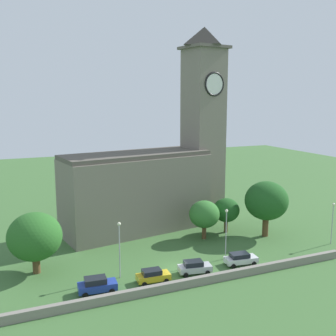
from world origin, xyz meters
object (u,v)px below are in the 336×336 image
object	(u,v)px
streetlamp_east_mid	(333,216)
tree_churchyard	(266,201)
tree_by_tower	(204,214)
tree_riverside_east	(226,210)
car_yellow	(153,276)
tree_riverside_west	(35,237)
streetlamp_central	(226,226)
car_white	(241,259)
streetlamp_west_mid	(119,241)
church	(158,170)
car_blue	(97,285)
car_silver	(194,267)

from	to	relation	value
streetlamp_east_mid	tree_churchyard	distance (m)	10.25
tree_by_tower	tree_riverside_east	distance (m)	5.11
streetlamp_east_mid	car_yellow	bearing A→B (deg)	-177.16
streetlamp_east_mid	tree_by_tower	size ratio (longest dim) A/B	1.04
tree_riverside_east	tree_riverside_west	xyz separation A→B (m)	(-31.14, -4.29, 1.06)
streetlamp_central	tree_by_tower	distance (m)	8.66
streetlamp_central	tree_churchyard	bearing A→B (deg)	27.42
tree_riverside_west	streetlamp_east_mid	bearing A→B (deg)	-9.09
car_yellow	tree_riverside_west	world-z (taller)	tree_riverside_west
streetlamp_central	streetlamp_east_mid	size ratio (longest dim) A/B	1.10
streetlamp_east_mid	tree_by_tower	distance (m)	19.83
car_white	tree_by_tower	world-z (taller)	tree_by_tower
tree_riverside_west	tree_by_tower	bearing A→B (deg)	6.34
tree_riverside_east	tree_churchyard	size ratio (longest dim) A/B	0.64
streetlamp_west_mid	tree_riverside_west	xyz separation A→B (m)	(-9.60, 5.65, 0.07)
car_yellow	tree_riverside_west	distance (m)	16.04
streetlamp_east_mid	tree_by_tower	bearing A→B (deg)	150.16
streetlamp_east_mid	tree_riverside_east	size ratio (longest dim) A/B	1.12
car_white	tree_churchyard	size ratio (longest dim) A/B	0.51
tree_riverside_east	car_white	bearing A→B (deg)	-112.63
church	tree_by_tower	xyz separation A→B (m)	(4.33, -9.40, -5.97)
streetlamp_west_mid	streetlamp_central	size ratio (longest dim) A/B	1.01
streetlamp_west_mid	church	bearing A→B (deg)	55.62
car_blue	car_silver	xyz separation A→B (m)	(12.86, 0.23, -0.08)
car_yellow	car_white	bearing A→B (deg)	1.43
tree_by_tower	tree_riverside_east	size ratio (longest dim) A/B	1.07
tree_riverside_west	streetlamp_west_mid	bearing A→B (deg)	-30.48
streetlamp_central	car_yellow	bearing A→B (deg)	-166.86
tree_riverside_east	car_silver	bearing A→B (deg)	-134.47
streetlamp_central	streetlamp_east_mid	xyz separation A→B (m)	(18.34, -1.31, -0.38)
tree_churchyard	streetlamp_central	bearing A→B (deg)	-152.58
streetlamp_east_mid	car_white	bearing A→B (deg)	-176.12
church	streetlamp_central	bearing A→B (deg)	-79.94
car_white	streetlamp_west_mid	xyz separation A→B (m)	(-16.36, 2.48, 4.03)
tree_riverside_east	car_yellow	bearing A→B (deg)	-144.91
streetlamp_central	streetlamp_west_mid	bearing A→B (deg)	-179.94
car_silver	streetlamp_east_mid	bearing A→B (deg)	3.00
car_silver	tree_riverside_west	xyz separation A→B (m)	(-18.84, 8.24, 4.05)
car_white	tree_by_tower	distance (m)	11.52
church	car_blue	size ratio (longest dim) A/B	7.54
car_silver	tree_riverside_west	size ratio (longest dim) A/B	0.56
church	tree_riverside_west	xyz separation A→B (m)	(-21.90, -12.32, -5.12)
car_white	streetlamp_central	xyz separation A→B (m)	(-0.88, 2.50, 3.99)
streetlamp_west_mid	tree_riverside_west	distance (m)	11.14
car_silver	tree_by_tower	world-z (taller)	tree_by_tower
car_blue	car_white	world-z (taller)	car_blue
tree_riverside_west	tree_riverside_east	bearing A→B (deg)	7.85
tree_churchyard	car_blue	bearing A→B (deg)	-164.14
car_yellow	streetlamp_central	size ratio (longest dim) A/B	0.59
car_silver	streetlamp_central	world-z (taller)	streetlamp_central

